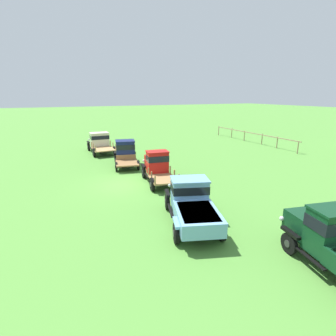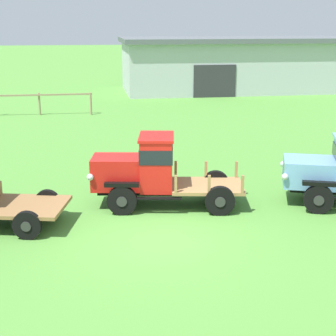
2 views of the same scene
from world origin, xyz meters
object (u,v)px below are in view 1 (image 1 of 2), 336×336
object	(u,v)px
vintage_truck_foreground_near	(99,141)
vintage_truck_far_side	(191,201)
vintage_truck_second_in_line	(125,151)
vintage_truck_midrow_center	(157,165)

from	to	relation	value
vintage_truck_foreground_near	vintage_truck_far_side	bearing A→B (deg)	2.03
vintage_truck_foreground_near	vintage_truck_far_side	size ratio (longest dim) A/B	0.97
vintage_truck_second_in_line	vintage_truck_far_side	distance (m)	12.02
vintage_truck_midrow_center	vintage_truck_second_in_line	bearing A→B (deg)	-172.95
vintage_truck_foreground_near	vintage_truck_second_in_line	xyz separation A→B (m)	(6.22, 1.00, 0.00)
vintage_truck_foreground_near	vintage_truck_far_side	distance (m)	18.25
vintage_truck_foreground_near	vintage_truck_second_in_line	distance (m)	6.30
vintage_truck_far_side	vintage_truck_midrow_center	bearing A→B (deg)	171.03
vintage_truck_far_side	vintage_truck_second_in_line	bearing A→B (deg)	178.31
vintage_truck_second_in_line	vintage_truck_far_side	world-z (taller)	vintage_truck_second_in_line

